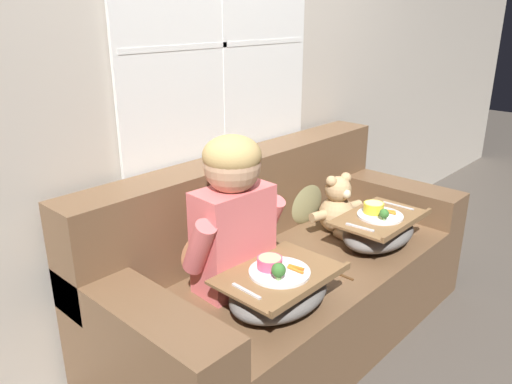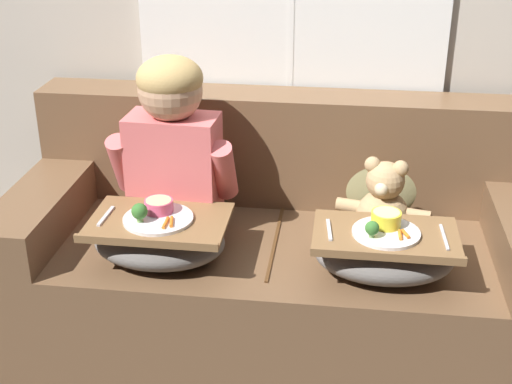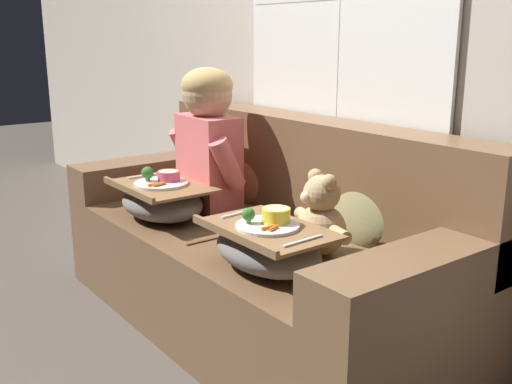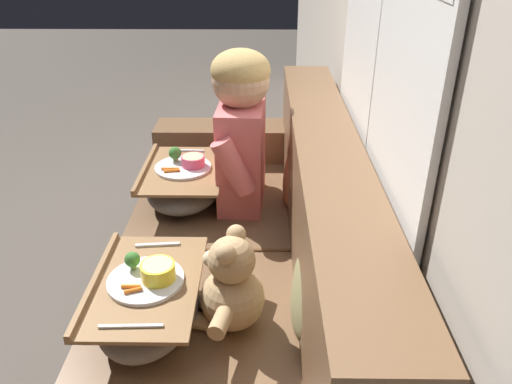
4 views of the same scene
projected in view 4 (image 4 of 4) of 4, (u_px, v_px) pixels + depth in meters
ground_plane at (235, 338)px, 2.09m from camera, size 14.00×14.00×0.00m
wall_back_with_window at (398, 11)px, 1.47m from camera, size 8.00×0.08×2.60m
couch at (249, 276)px, 1.94m from camera, size 1.99×0.88×0.89m
throw_pillow_behind_child at (297, 168)px, 2.14m from camera, size 0.34×0.16×0.35m
throw_pillow_behind_teddy at (313, 282)px, 1.46m from camera, size 0.35×0.17×0.37m
child_figure at (241, 123)px, 2.05m from camera, size 0.48×0.24×0.67m
teddy_bear at (231, 288)px, 1.48m from camera, size 0.35×0.25×0.32m
lap_tray_child at (184, 183)px, 2.19m from camera, size 0.48×0.34×0.24m
lap_tray_teddy at (148, 301)px, 1.50m from camera, size 0.48×0.32×0.23m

